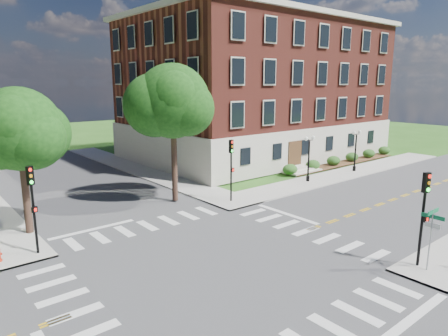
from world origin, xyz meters
TOP-DOWN VIEW (x-y plane):
  - ground at (0.00, 0.00)m, footprint 160.00×160.00m
  - road_ew at (0.00, 0.00)m, footprint 90.00×12.00m
  - road_ns at (0.00, 0.00)m, footprint 12.00×90.00m
  - sidewalk_ne at (15.38, 15.38)m, footprint 34.00×34.00m
  - crosswalk_east at (7.20, 0.00)m, footprint 2.20×10.20m
  - stop_bar_east at (8.80, 3.00)m, footprint 0.40×5.50m
  - main_building at (24.00, 21.99)m, footprint 30.60×22.40m
  - shrub_row at (27.00, 10.80)m, footprint 18.00×2.00m
  - tree_c at (-6.29, 10.52)m, footprint 4.89×4.89m
  - tree_d at (4.37, 10.65)m, footprint 5.58×5.58m
  - traffic_signal_se at (7.59, -6.82)m, footprint 0.37×0.44m
  - traffic_signal_ne at (7.60, 7.69)m, footprint 0.36×0.41m
  - traffic_signal_nw at (-6.76, 6.95)m, footprint 0.38×0.46m
  - twin_lamp_west at (17.31, 8.00)m, footprint 1.36×0.36m
  - twin_lamp_east at (24.59, 7.77)m, footprint 1.36×0.36m
  - street_sign_pole at (7.45, -7.34)m, footprint 1.10×1.10m

SIDE VIEW (x-z plane):
  - ground at x=0.00m, z-range 0.00..0.00m
  - crosswalk_east at x=7.20m, z-range -0.01..0.01m
  - stop_bar_east at x=8.80m, z-range 0.00..0.00m
  - shrub_row at x=27.00m, z-range -0.65..0.65m
  - road_ew at x=0.00m, z-range 0.00..0.01m
  - road_ns at x=0.00m, z-range 0.00..0.01m
  - sidewalk_ne at x=15.38m, z-range 0.00..0.12m
  - street_sign_pole at x=7.45m, z-range 0.76..3.86m
  - twin_lamp_west at x=17.31m, z-range 0.41..4.64m
  - twin_lamp_east at x=24.59m, z-range 0.41..4.64m
  - traffic_signal_se at x=7.59m, z-range 0.79..5.59m
  - traffic_signal_ne at x=7.60m, z-range 0.79..5.59m
  - traffic_signal_nw at x=-6.76m, z-range 0.79..5.59m
  - tree_c at x=-6.29m, z-range 2.06..10.88m
  - tree_d at x=4.37m, z-range 2.53..12.99m
  - main_building at x=24.00m, z-range 0.09..16.59m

